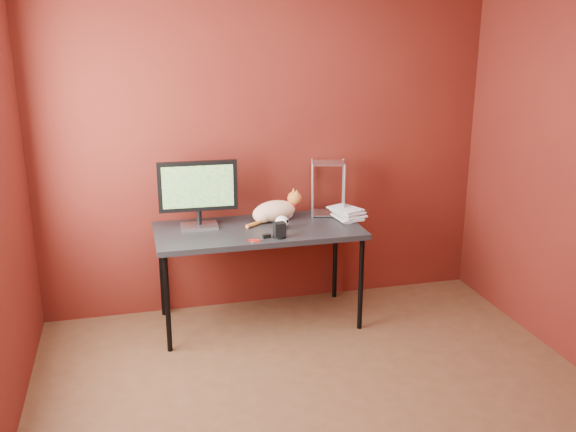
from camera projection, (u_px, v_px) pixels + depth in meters
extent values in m
cube|color=#4E2E1A|center=(334.00, 421.00, 3.68)|extent=(3.50, 3.50, 0.01)
cube|color=#53140F|center=(266.00, 144.00, 4.93)|extent=(3.50, 0.02, 2.60)
cube|color=#53140F|center=(553.00, 377.00, 1.68)|extent=(3.50, 0.02, 2.60)
cube|color=black|center=(258.00, 231.00, 4.70)|extent=(1.50, 0.70, 0.04)
cylinder|color=black|center=(167.00, 304.00, 4.37)|extent=(0.04, 0.04, 0.71)
cylinder|color=black|center=(361.00, 284.00, 4.70)|extent=(0.04, 0.04, 0.71)
cylinder|color=black|center=(162.00, 272.00, 4.92)|extent=(0.04, 0.04, 0.71)
cylinder|color=black|center=(335.00, 257.00, 5.25)|extent=(0.04, 0.04, 0.71)
cube|color=#BBBBC0|center=(199.00, 226.00, 4.71)|extent=(0.27, 0.19, 0.02)
cylinder|color=black|center=(199.00, 217.00, 4.69)|extent=(0.04, 0.04, 0.11)
cube|color=black|center=(198.00, 186.00, 4.63)|extent=(0.57, 0.06, 0.37)
cube|color=#1E4612|center=(198.00, 186.00, 4.63)|extent=(0.51, 0.02, 0.31)
ellipsoid|color=orange|center=(275.00, 211.00, 4.85)|extent=(0.36, 0.24, 0.16)
ellipsoid|color=orange|center=(263.00, 214.00, 4.81)|extent=(0.18, 0.18, 0.13)
sphere|color=white|center=(286.00, 212.00, 4.90)|extent=(0.11, 0.11, 0.11)
sphere|color=#CA6B27|center=(294.00, 198.00, 4.90)|extent=(0.11, 0.11, 0.11)
cone|color=#CA6B27|center=(297.00, 192.00, 4.86)|extent=(0.04, 0.04, 0.04)
cone|color=#CA6B27|center=(293.00, 191.00, 4.91)|extent=(0.04, 0.04, 0.04)
cylinder|color=red|center=(293.00, 204.00, 4.90)|extent=(0.08, 0.08, 0.01)
cylinder|color=#CA6B27|center=(255.00, 224.00, 4.74)|extent=(0.16, 0.13, 0.03)
ellipsoid|color=white|center=(282.00, 222.00, 4.66)|extent=(0.10, 0.10, 0.10)
ellipsoid|color=black|center=(281.00, 223.00, 4.61)|extent=(0.03, 0.01, 0.03)
ellipsoid|color=black|center=(286.00, 222.00, 4.62)|extent=(0.03, 0.01, 0.03)
cube|color=black|center=(283.00, 226.00, 4.62)|extent=(0.06, 0.02, 0.01)
cylinder|color=black|center=(280.00, 237.00, 4.49)|extent=(0.10, 0.10, 0.01)
cube|color=black|center=(280.00, 229.00, 4.47)|extent=(0.08, 0.07, 0.10)
imported|color=beige|center=(338.00, 205.00, 4.86)|extent=(0.21, 0.26, 0.24)
imported|color=beige|center=(339.00, 173.00, 4.79)|extent=(0.23, 0.28, 0.24)
imported|color=beige|center=(340.00, 141.00, 4.72)|extent=(0.25, 0.29, 0.24)
imported|color=beige|center=(340.00, 108.00, 4.65)|extent=(0.26, 0.29, 0.24)
cylinder|color=#BBBBC0|center=(317.00, 192.00, 4.86)|extent=(0.01, 0.01, 0.42)
cylinder|color=#BBBBC0|center=(347.00, 190.00, 4.91)|extent=(0.01, 0.01, 0.42)
cylinder|color=#BBBBC0|center=(309.00, 186.00, 5.04)|extent=(0.01, 0.01, 0.42)
cylinder|color=#BBBBC0|center=(339.00, 184.00, 5.10)|extent=(0.01, 0.01, 0.42)
cube|color=#BBBBC0|center=(328.00, 213.00, 5.03)|extent=(0.29, 0.26, 0.01)
cube|color=#BBBBC0|center=(328.00, 163.00, 4.92)|extent=(0.29, 0.26, 0.01)
cube|color=#B4180D|center=(254.00, 240.00, 4.40)|extent=(0.08, 0.04, 0.02)
cube|color=black|center=(267.00, 236.00, 4.48)|extent=(0.06, 0.04, 0.03)
cylinder|color=#BBBBC0|center=(254.00, 241.00, 4.41)|extent=(0.04, 0.04, 0.00)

